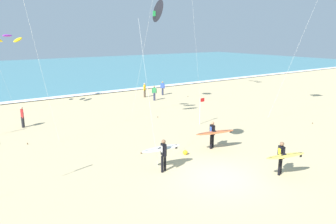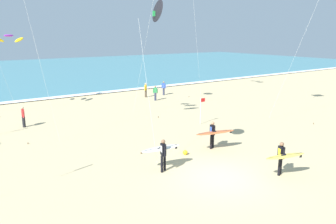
{
  "view_description": "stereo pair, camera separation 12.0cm",
  "coord_description": "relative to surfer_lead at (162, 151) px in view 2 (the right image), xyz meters",
  "views": [
    {
      "loc": [
        -10.34,
        -10.41,
        6.81
      ],
      "look_at": [
        -0.22,
        4.18,
        2.51
      ],
      "focal_mm": 34.34,
      "sensor_mm": 36.0,
      "label": 1
    },
    {
      "loc": [
        -10.24,
        -10.48,
        6.81
      ],
      "look_at": [
        -0.22,
        4.18,
        2.51
      ],
      "focal_mm": 34.34,
      "sensor_mm": 36.0,
      "label": 2
    }
  ],
  "objects": [
    {
      "name": "kite_arc_violet_close",
      "position": [
        -3.71,
        18.62,
        5.41
      ],
      "size": [
        2.99,
        3.1,
        6.81
      ],
      "color": "yellow",
      "rests_on": "ground"
    },
    {
      "name": "lifeguard_flag",
      "position": [
        7.28,
        5.58,
        0.22
      ],
      "size": [
        0.45,
        0.05,
        2.1
      ],
      "color": "silver",
      "rests_on": "ground"
    },
    {
      "name": "bystander_yellow_top",
      "position": [
        9.36,
        17.54,
        -0.23
      ],
      "size": [
        0.39,
        0.36,
        1.59
      ],
      "color": "#4C3D2D",
      "rests_on": "ground"
    },
    {
      "name": "beach_ball",
      "position": [
        2.3,
        1.05,
        -0.91
      ],
      "size": [
        0.28,
        0.28,
        0.28
      ],
      "primitive_type": "sphere",
      "color": "yellow",
      "rests_on": "ground"
    },
    {
      "name": "bystander_green_top",
      "position": [
        9.28,
        15.4,
        -0.23
      ],
      "size": [
        0.46,
        0.3,
        1.59
      ],
      "color": "#2D334C",
      "rests_on": "ground"
    },
    {
      "name": "ocean_water",
      "position": [
        1.81,
        52.4,
        -1.01
      ],
      "size": [
        160.0,
        60.0,
        0.08
      ],
      "primitive_type": "cube",
      "color": "teal",
      "rests_on": "ground"
    },
    {
      "name": "kite_delta_charcoal_mid",
      "position": [
        -0.11,
        0.27,
        6.79
      ],
      "size": [
        0.65,
        2.94,
        8.41
      ],
      "color": "black",
      "rests_on": "ground"
    },
    {
      "name": "surfer_trailing",
      "position": [
        4.26,
        0.81,
        0.01
      ],
      "size": [
        2.57,
        1.22,
        1.71
      ],
      "color": "black",
      "rests_on": "ground"
    },
    {
      "name": "shoreline_foam",
      "position": [
        1.81,
        22.7,
        -0.96
      ],
      "size": [
        160.0,
        1.29,
        0.01
      ],
      "primitive_type": "cube",
      "color": "white",
      "rests_on": "ocean_water"
    },
    {
      "name": "ground_plane",
      "position": [
        1.81,
        -2.4,
        -1.05
      ],
      "size": [
        160.0,
        160.0,
        0.0
      ],
      "primitive_type": "plane",
      "color": "tan"
    },
    {
      "name": "bystander_red_top",
      "position": [
        -4.26,
        12.45,
        -0.23
      ],
      "size": [
        0.22,
        0.5,
        1.59
      ],
      "color": "black",
      "rests_on": "ground"
    },
    {
      "name": "bystander_blue_top",
      "position": [
        11.74,
        17.52,
        -0.23
      ],
      "size": [
        0.38,
        0.38,
        1.59
      ],
      "color": "#2D334C",
      "rests_on": "ground"
    },
    {
      "name": "surfer_third",
      "position": [
        4.47,
        -3.92,
        -0.01
      ],
      "size": [
        2.04,
        1.23,
        1.71
      ],
      "color": "black",
      "rests_on": "ground"
    },
    {
      "name": "surfer_lead",
      "position": [
        0.0,
        0.0,
        0.0
      ],
      "size": [
        2.14,
        1.13,
        1.71
      ],
      "color": "black",
      "rests_on": "ground"
    }
  ]
}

